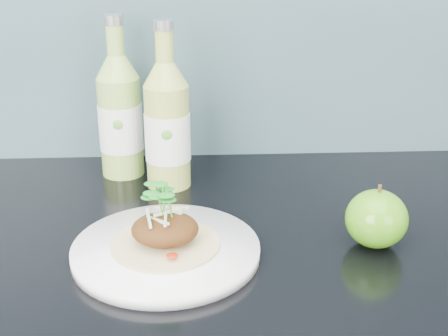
{
  "coord_description": "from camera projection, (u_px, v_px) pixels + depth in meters",
  "views": [
    {
      "loc": [
        -0.01,
        0.89,
        1.32
      ],
      "look_at": [
        0.03,
        1.67,
        1.0
      ],
      "focal_mm": 50.0,
      "sensor_mm": 36.0,
      "label": 1
    }
  ],
  "objects": [
    {
      "name": "cider_bottle_right",
      "position": [
        167.0,
        126.0,
        1.0
      ],
      "size": [
        0.08,
        0.08,
        0.27
      ],
      "rotation": [
        0.0,
        0.0,
        0.1
      ],
      "color": "#A7B84D",
      "rests_on": "kitchen_counter"
    },
    {
      "name": "cider_bottle_left",
      "position": [
        120.0,
        116.0,
        1.05
      ],
      "size": [
        0.08,
        0.08,
        0.27
      ],
      "rotation": [
        0.0,
        0.0,
        -0.05
      ],
      "color": "#94BC4E",
      "rests_on": "kitchen_counter"
    },
    {
      "name": "dinner_plate",
      "position": [
        166.0,
        251.0,
        0.82
      ],
      "size": [
        0.29,
        0.29,
        0.02
      ],
      "color": "white",
      "rests_on": "kitchen_counter"
    },
    {
      "name": "pork_taco",
      "position": [
        165.0,
        226.0,
        0.81
      ],
      "size": [
        0.14,
        0.14,
        0.1
      ],
      "color": "tan",
      "rests_on": "dinner_plate"
    },
    {
      "name": "green_apple",
      "position": [
        377.0,
        219.0,
        0.84
      ],
      "size": [
        0.11,
        0.11,
        0.09
      ],
      "rotation": [
        0.0,
        0.0,
        -0.31
      ],
      "color": "#38850E",
      "rests_on": "kitchen_counter"
    }
  ]
}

